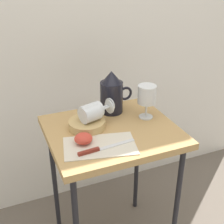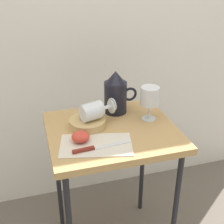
% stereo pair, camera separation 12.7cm
% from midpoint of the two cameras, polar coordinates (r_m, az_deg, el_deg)
% --- Properties ---
extents(curtain_drape, '(2.40, 0.03, 2.18)m').
position_cam_midpoint_polar(curtain_drape, '(1.63, -9.40, 17.33)').
color(curtain_drape, silver).
rests_on(curtain_drape, ground_plane).
extents(table, '(0.55, 0.48, 0.70)m').
position_cam_midpoint_polar(table, '(1.35, -2.71, -5.86)').
color(table, tan).
rests_on(table, ground_plane).
extents(linen_napkin, '(0.31, 0.22, 0.00)m').
position_cam_midpoint_polar(linen_napkin, '(1.19, -5.34, -6.38)').
color(linen_napkin, beige).
rests_on(linen_napkin, table).
extents(basket_tray, '(0.16, 0.16, 0.03)m').
position_cam_midpoint_polar(basket_tray, '(1.32, -7.44, -2.35)').
color(basket_tray, tan).
rests_on(basket_tray, table).
extents(pitcher, '(0.16, 0.11, 0.20)m').
position_cam_midpoint_polar(pitcher, '(1.42, -2.61, 2.98)').
color(pitcher, black).
rests_on(pitcher, table).
extents(wine_glass_upright, '(0.08, 0.08, 0.15)m').
position_cam_midpoint_polar(wine_glass_upright, '(1.36, 3.86, 2.92)').
color(wine_glass_upright, silver).
rests_on(wine_glass_upright, table).
extents(wine_glass_tipped_near, '(0.16, 0.10, 0.07)m').
position_cam_midpoint_polar(wine_glass_tipped_near, '(1.29, -6.67, -0.29)').
color(wine_glass_tipped_near, silver).
rests_on(wine_glass_tipped_near, basket_tray).
extents(wine_glass_tipped_far, '(0.17, 0.11, 0.07)m').
position_cam_midpoint_polar(wine_glass_tipped_far, '(1.30, -6.56, 0.04)').
color(wine_glass_tipped_far, silver).
rests_on(wine_glass_tipped_far, basket_tray).
extents(apple_half_left, '(0.07, 0.07, 0.04)m').
position_cam_midpoint_polar(apple_half_left, '(1.21, -8.36, -5.00)').
color(apple_half_left, '#CC3D2D').
rests_on(apple_half_left, linen_napkin).
extents(knife, '(0.24, 0.04, 0.01)m').
position_cam_midpoint_polar(knife, '(1.16, -5.68, -6.98)').
color(knife, silver).
rests_on(knife, linen_napkin).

